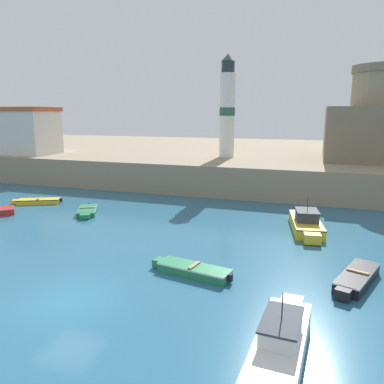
% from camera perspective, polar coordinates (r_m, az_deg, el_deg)
% --- Properties ---
extents(ground_plane, '(200.00, 200.00, 0.00)m').
position_cam_1_polar(ground_plane, '(17.75, -18.35, -15.35)').
color(ground_plane, '#28607F').
extents(quay_seawall, '(120.00, 40.00, 3.04)m').
position_cam_1_polar(quay_seawall, '(54.78, 8.06, 5.07)').
color(quay_seawall, gray).
rests_on(quay_seawall, ground).
extents(dinghy_green_2, '(2.61, 3.64, 0.49)m').
position_cam_1_polar(dinghy_green_2, '(31.45, -15.66, -2.74)').
color(dinghy_green_2, '#237A4C').
rests_on(dinghy_green_2, ground).
extents(motorboat_yellow_3, '(2.67, 6.15, 2.35)m').
position_cam_1_polar(motorboat_yellow_3, '(27.09, 17.02, -4.54)').
color(motorboat_yellow_3, yellow).
rests_on(motorboat_yellow_3, ground).
extents(dinghy_yellow_4, '(4.11, 2.53, 0.50)m').
position_cam_1_polar(dinghy_yellow_4, '(36.26, -22.41, -1.27)').
color(dinghy_yellow_4, yellow).
rests_on(dinghy_yellow_4, ground).
extents(dinghy_black_5, '(2.39, 4.28, 0.64)m').
position_cam_1_polar(dinghy_black_5, '(19.78, 23.78, -11.91)').
color(dinghy_black_5, black).
rests_on(dinghy_black_5, ground).
extents(motorboat_white_6, '(1.89, 6.36, 2.36)m').
position_cam_1_polar(motorboat_white_6, '(13.46, 13.23, -21.80)').
color(motorboat_white_6, white).
rests_on(motorboat_white_6, ground).
extents(dinghy_green_7, '(4.43, 1.83, 0.55)m').
position_cam_1_polar(dinghy_green_7, '(19.19, 0.07, -11.71)').
color(dinghy_green_7, '#237A4C').
rests_on(dinghy_green_7, ground).
extents(fortress, '(10.99, 10.99, 9.79)m').
position_cam_1_polar(fortress, '(45.21, 26.68, 8.96)').
color(fortress, '#796C57').
rests_on(fortress, quay_seawall).
extents(lighthouse, '(1.73, 1.73, 11.24)m').
position_cam_1_polar(lighthouse, '(42.98, 5.40, 12.56)').
color(lighthouse, silver).
rests_on(lighthouse, quay_seawall).
extents(harbor_shed_near_wharf, '(6.92, 5.25, 5.63)m').
position_cam_1_polar(harbor_shed_near_wharf, '(50.51, -23.87, 8.57)').
color(harbor_shed_near_wharf, silver).
rests_on(harbor_shed_near_wharf, quay_seawall).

